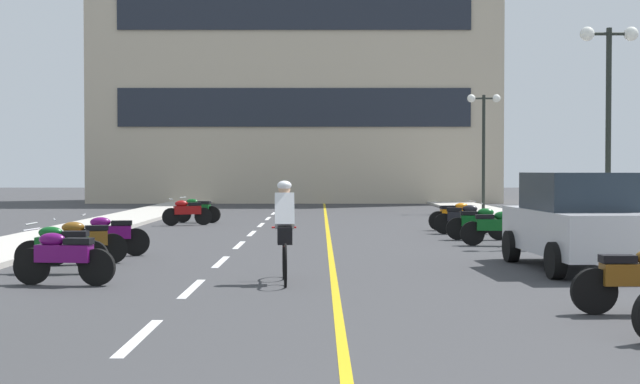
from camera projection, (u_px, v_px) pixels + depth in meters
name	position (u px, v px, depth m)	size (l,w,h in m)	color
ground_plane	(320.00, 236.00, 24.70)	(140.00, 140.00, 0.00)	#38383A
curb_left	(93.00, 227.00, 27.70)	(2.40, 72.00, 0.12)	#B7B2A8
curb_right	(546.00, 227.00, 27.69)	(2.40, 72.00, 0.12)	#B7B2A8
lane_dash_1	(139.00, 337.00, 9.70)	(0.14, 2.20, 0.01)	silver
lane_dash_2	(192.00, 288.00, 13.70)	(0.14, 2.20, 0.01)	silver
lane_dash_3	(221.00, 262.00, 17.70)	(0.14, 2.20, 0.01)	silver
lane_dash_4	(239.00, 245.00, 21.70)	(0.14, 2.20, 0.01)	silver
lane_dash_5	(252.00, 233.00, 25.70)	(0.14, 2.20, 0.01)	silver
lane_dash_6	(261.00, 225.00, 29.70)	(0.14, 2.20, 0.01)	silver
lane_dash_7	(268.00, 218.00, 33.69)	(0.14, 2.20, 0.01)	silver
lane_dash_8	(274.00, 213.00, 37.69)	(0.14, 2.20, 0.01)	silver
lane_dash_9	(278.00, 209.00, 41.69)	(0.14, 2.20, 0.01)	silver
lane_dash_10	(282.00, 206.00, 45.69)	(0.14, 2.20, 0.01)	silver
lane_dash_11	(285.00, 203.00, 49.69)	(0.14, 2.20, 0.01)	silver
centre_line_yellow	(327.00, 229.00, 27.70)	(0.12, 66.00, 0.01)	gold
office_building	(296.00, 52.00, 52.13)	(23.43, 7.44, 17.93)	#BCAD93
street_lamp_mid	(609.00, 85.00, 21.86)	(1.46, 0.36, 5.34)	black
street_lamp_far	(484.00, 125.00, 38.10)	(1.46, 0.36, 5.07)	black
parked_car_near	(576.00, 221.00, 16.31)	(2.09, 4.28, 1.82)	black
motorcycle_2	(638.00, 278.00, 11.23)	(1.70, 0.60, 0.92)	black
motorcycle_3	(63.00, 256.00, 14.09)	(1.70, 0.60, 0.92)	black
motorcycle_4	(61.00, 247.00, 15.68)	(1.70, 0.60, 0.92)	black
motorcycle_5	(83.00, 241.00, 17.21)	(1.64, 0.80, 0.92)	black
motorcycle_6	(109.00, 234.00, 18.88)	(1.69, 0.60, 0.92)	black
motorcycle_7	(495.00, 227.00, 21.51)	(1.70, 0.60, 0.92)	black
motorcycle_8	(479.00, 222.00, 23.28)	(1.70, 0.60, 0.92)	black
motorcycle_9	(463.00, 218.00, 25.46)	(1.70, 0.60, 0.92)	black
motorcycle_10	(456.00, 215.00, 27.08)	(1.69, 0.61, 0.92)	black
motorcycle_11	(187.00, 211.00, 29.45)	(1.63, 0.81, 0.92)	black
motorcycle_12	(197.00, 209.00, 31.00)	(1.69, 0.63, 0.92)	black
cyclist_rider	(285.00, 229.00, 14.40)	(0.42, 1.77, 1.71)	black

